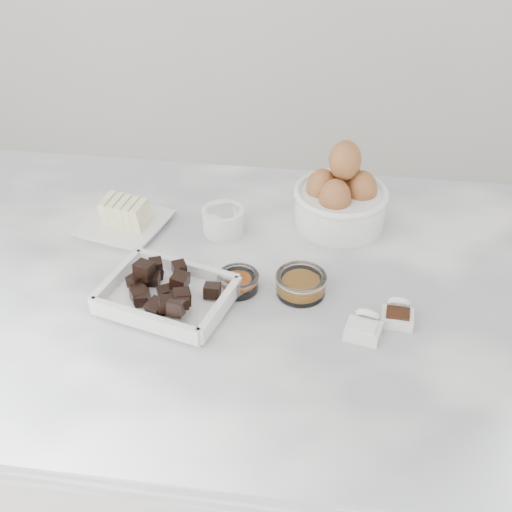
{
  "coord_description": "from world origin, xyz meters",
  "views": [
    {
      "loc": [
        0.15,
        -0.92,
        1.68
      ],
      "look_at": [
        0.02,
        0.03,
        0.98
      ],
      "focal_mm": 50.0,
      "sensor_mm": 36.0,
      "label": 1
    }
  ],
  "objects_px": {
    "sugar_ramekin": "(223,220)",
    "zest_bowl": "(238,281)",
    "salt_spoon": "(364,327)",
    "egg_bowl": "(341,197)",
    "chocolate_dish": "(167,293)",
    "butter_plate": "(123,218)",
    "vanilla_spoon": "(398,314)",
    "honey_bowl": "(301,284)"
  },
  "relations": [
    {
      "from": "egg_bowl",
      "to": "zest_bowl",
      "type": "xyz_separation_m",
      "value": [
        -0.16,
        -0.22,
        -0.04
      ]
    },
    {
      "from": "honey_bowl",
      "to": "egg_bowl",
      "type": "bearing_deg",
      "value": 76.42
    },
    {
      "from": "butter_plate",
      "to": "sugar_ramekin",
      "type": "relative_size",
      "value": 2.21
    },
    {
      "from": "sugar_ramekin",
      "to": "zest_bowl",
      "type": "bearing_deg",
      "value": -71.72
    },
    {
      "from": "butter_plate",
      "to": "honey_bowl",
      "type": "relative_size",
      "value": 2.0
    },
    {
      "from": "sugar_ramekin",
      "to": "egg_bowl",
      "type": "bearing_deg",
      "value": 15.74
    },
    {
      "from": "butter_plate",
      "to": "zest_bowl",
      "type": "bearing_deg",
      "value": -32.07
    },
    {
      "from": "vanilla_spoon",
      "to": "salt_spoon",
      "type": "height_order",
      "value": "salt_spoon"
    },
    {
      "from": "salt_spoon",
      "to": "sugar_ramekin",
      "type": "bearing_deg",
      "value": 136.88
    },
    {
      "from": "chocolate_dish",
      "to": "vanilla_spoon",
      "type": "distance_m",
      "value": 0.37
    },
    {
      "from": "sugar_ramekin",
      "to": "salt_spoon",
      "type": "distance_m",
      "value": 0.36
    },
    {
      "from": "egg_bowl",
      "to": "zest_bowl",
      "type": "height_order",
      "value": "egg_bowl"
    },
    {
      "from": "honey_bowl",
      "to": "butter_plate",
      "type": "bearing_deg",
      "value": 156.89
    },
    {
      "from": "egg_bowl",
      "to": "honey_bowl",
      "type": "relative_size",
      "value": 2.07
    },
    {
      "from": "egg_bowl",
      "to": "salt_spoon",
      "type": "relative_size",
      "value": 2.44
    },
    {
      "from": "chocolate_dish",
      "to": "sugar_ramekin",
      "type": "xyz_separation_m",
      "value": [
        0.05,
        0.22,
        0.0
      ]
    },
    {
      "from": "chocolate_dish",
      "to": "egg_bowl",
      "type": "xyz_separation_m",
      "value": [
        0.26,
        0.28,
        0.03
      ]
    },
    {
      "from": "butter_plate",
      "to": "sugar_ramekin",
      "type": "height_order",
      "value": "butter_plate"
    },
    {
      "from": "egg_bowl",
      "to": "zest_bowl",
      "type": "relative_size",
      "value": 2.53
    },
    {
      "from": "sugar_ramekin",
      "to": "salt_spoon",
      "type": "relative_size",
      "value": 1.07
    },
    {
      "from": "salt_spoon",
      "to": "vanilla_spoon",
      "type": "bearing_deg",
      "value": 36.68
    },
    {
      "from": "honey_bowl",
      "to": "salt_spoon",
      "type": "xyz_separation_m",
      "value": [
        0.1,
        -0.08,
        -0.01
      ]
    },
    {
      "from": "butter_plate",
      "to": "vanilla_spoon",
      "type": "height_order",
      "value": "butter_plate"
    },
    {
      "from": "chocolate_dish",
      "to": "salt_spoon",
      "type": "bearing_deg",
      "value": -5.05
    },
    {
      "from": "chocolate_dish",
      "to": "vanilla_spoon",
      "type": "xyz_separation_m",
      "value": [
        0.37,
        0.01,
        -0.01
      ]
    },
    {
      "from": "salt_spoon",
      "to": "butter_plate",
      "type": "bearing_deg",
      "value": 152.69
    },
    {
      "from": "butter_plate",
      "to": "zest_bowl",
      "type": "height_order",
      "value": "butter_plate"
    },
    {
      "from": "zest_bowl",
      "to": "sugar_ramekin",
      "type": "bearing_deg",
      "value": 108.28
    },
    {
      "from": "butter_plate",
      "to": "honey_bowl",
      "type": "distance_m",
      "value": 0.37
    },
    {
      "from": "butter_plate",
      "to": "sugar_ramekin",
      "type": "distance_m",
      "value": 0.19
    },
    {
      "from": "zest_bowl",
      "to": "chocolate_dish",
      "type": "bearing_deg",
      "value": -153.82
    },
    {
      "from": "sugar_ramekin",
      "to": "salt_spoon",
      "type": "height_order",
      "value": "sugar_ramekin"
    },
    {
      "from": "butter_plate",
      "to": "honey_bowl",
      "type": "height_order",
      "value": "butter_plate"
    },
    {
      "from": "chocolate_dish",
      "to": "salt_spoon",
      "type": "relative_size",
      "value": 3.24
    },
    {
      "from": "zest_bowl",
      "to": "butter_plate",
      "type": "bearing_deg",
      "value": 147.93
    },
    {
      "from": "vanilla_spoon",
      "to": "sugar_ramekin",
      "type": "bearing_deg",
      "value": 146.52
    },
    {
      "from": "salt_spoon",
      "to": "zest_bowl",
      "type": "bearing_deg",
      "value": 158.75
    },
    {
      "from": "chocolate_dish",
      "to": "sugar_ramekin",
      "type": "relative_size",
      "value": 3.04
    },
    {
      "from": "chocolate_dish",
      "to": "vanilla_spoon",
      "type": "relative_size",
      "value": 3.73
    },
    {
      "from": "chocolate_dish",
      "to": "butter_plate",
      "type": "relative_size",
      "value": 1.37
    },
    {
      "from": "egg_bowl",
      "to": "salt_spoon",
      "type": "distance_m",
      "value": 0.31
    },
    {
      "from": "honey_bowl",
      "to": "zest_bowl",
      "type": "distance_m",
      "value": 0.1
    }
  ]
}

